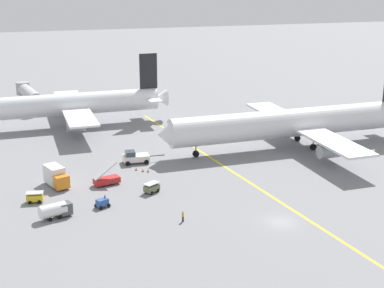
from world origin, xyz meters
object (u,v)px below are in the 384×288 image
Objects in this scene: pushback_tug at (135,157)px; ground_crew_wing_walker_right at (183,216)px; traffic_cone_wingtip_port at (143,170)px; gse_baggage_cart_trailing at (152,188)px; traffic_cone_nose_right at (136,169)px; airliner_being_pushed at (293,123)px; airliner_at_gate_left at (66,105)px; gse_stair_truck_yellow at (106,179)px; gse_catering_truck_tall at (56,176)px; gse_baggage_cart_near_cluster at (35,197)px; gse_fuel_bowser_stubby at (56,210)px; traffic_cone_nose_left at (148,171)px; gse_gpu_cart_small at (102,203)px; jet_bridge at (28,92)px.

pushback_tug reaches higher than ground_crew_wing_walker_right.
gse_baggage_cart_trailing is at bearing -93.97° from traffic_cone_wingtip_port.
traffic_cone_nose_right is 1.52m from traffic_cone_wingtip_port.
pushback_tug is (-34.10, -0.57, -4.08)m from airliner_being_pushed.
ground_crew_wing_walker_right is (11.67, -60.17, -4.52)m from airliner_at_gate_left.
ground_crew_wing_walker_right is at bearing -79.02° from airliner_at_gate_left.
gse_stair_truck_yellow reaches higher than gse_catering_truck_tall.
pushback_tug is 24.36m from gse_baggage_cart_near_cluster.
gse_fuel_bowser_stubby is 23.97m from traffic_cone_nose_left.
airliner_at_gate_left is 19.64× the size of gse_gpu_cart_small.
gse_gpu_cart_small is 17.55m from traffic_cone_nose_left.
airliner_being_pushed reaches higher than gse_stair_truck_yellow.
airliner_at_gate_left is 61.45m from ground_crew_wing_walker_right.
traffic_cone_nose_left is 2.49m from traffic_cone_nose_right.
gse_catering_truck_tall reaches higher than traffic_cone_nose_left.
airliner_at_gate_left is 84.52× the size of traffic_cone_nose_left.
airliner_at_gate_left is 10.31× the size of gse_stair_truck_yellow.
airliner_at_gate_left reaches higher than gse_baggage_cart_near_cluster.
gse_catering_truck_tall reaches higher than pushback_tug.
traffic_cone_wingtip_port is (9.67, 14.47, -0.52)m from gse_gpu_cart_small.
traffic_cone_nose_left is at bearing 22.86° from gse_baggage_cart_near_cluster.
gse_stair_truck_yellow is 9.45m from traffic_cone_nose_left.
traffic_cone_nose_right is at bearing 141.38° from traffic_cone_nose_left.
gse_baggage_cart_near_cluster is (-53.57, -15.21, -4.39)m from airliner_being_pushed.
jet_bridge is at bearing 134.18° from airliner_being_pushed.
jet_bridge is at bearing 103.55° from ground_crew_wing_walker_right.
airliner_at_gate_left is 31.55× the size of ground_crew_wing_walker_right.
gse_baggage_cart_near_cluster is 7.80m from gse_fuel_bowser_stubby.
gse_catering_truck_tall is 63.26m from jet_bridge.
gse_catering_truck_tall is at bearing 58.87° from gse_baggage_cart_near_cluster.
ground_crew_wing_walker_right is 2.68× the size of traffic_cone_nose_left.
traffic_cone_wingtip_port is 63.38m from jet_bridge.
ground_crew_wing_walker_right is at bearing -50.16° from gse_catering_truck_tall.
airliner_being_pushed is 50.62m from gse_catering_truck_tall.
airliner_at_gate_left is 2.80× the size of jet_bridge.
gse_baggage_cart_near_cluster is (-3.85, -6.38, -0.90)m from gse_catering_truck_tall.
jet_bridge is at bearing 108.80° from pushback_tug.
gse_baggage_cart_trailing reaches higher than ground_crew_wing_walker_right.
gse_stair_truck_yellow is at bearing 77.50° from gse_gpu_cart_small.
traffic_cone_wingtip_port is at bearing 10.00° from gse_catering_truck_tall.
gse_catering_truck_tall is 2.00× the size of gse_baggage_cart_trailing.
airliner_at_gate_left reaches higher than gse_stair_truck_yellow.
gse_fuel_bowser_stubby is at bearing -160.18° from gse_baggage_cart_trailing.
gse_catering_truck_tall is at bearing -87.22° from jet_bridge.
traffic_cone_nose_left is 1.00m from traffic_cone_wingtip_port.
ground_crew_wing_walker_right is 2.68× the size of traffic_cone_nose_right.
gse_baggage_cart_near_cluster is 0.56× the size of gse_fuel_bowser_stubby.
airliner_being_pushed is at bearing 8.05° from traffic_cone_nose_right.
airliner_at_gate_left is 47.20m from gse_baggage_cart_near_cluster.
gse_fuel_bowser_stubby is 8.74× the size of traffic_cone_nose_left.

